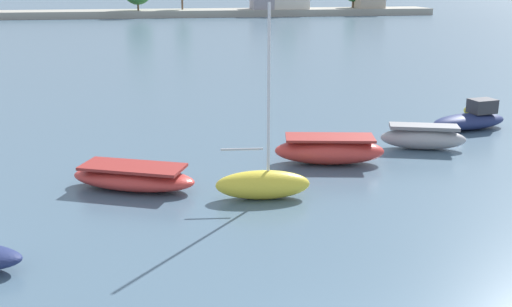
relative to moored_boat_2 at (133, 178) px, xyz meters
name	(u,v)px	position (x,y,z in m)	size (l,w,h in m)	color
moored_boat_2	(133,178)	(0.00, 0.00, 0.00)	(5.05, 3.45, 0.91)	#C63833
moored_boat_3	(263,183)	(4.54, -1.79, 0.14)	(3.43, 1.34, 6.78)	yellow
moored_boat_4	(329,150)	(8.03, 1.81, 0.13)	(4.82, 2.50, 1.17)	#C63833
moored_boat_5	(423,138)	(12.85, 3.19, 0.10)	(3.97, 2.21, 1.12)	#9E9EA3
moored_boat_6	(471,119)	(16.88, 6.26, 0.07)	(4.42, 2.28, 1.51)	navy
mooring_buoy_1	(94,167)	(-1.66, 2.45, -0.28)	(0.31, 0.31, 0.31)	yellow
mooring_buoy_2	(467,110)	(18.49, 9.57, -0.25)	(0.38, 0.38, 0.38)	yellow
distant_shoreline	(210,5)	(11.94, 95.77, 1.59)	(101.77, 8.45, 7.63)	#9E998C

